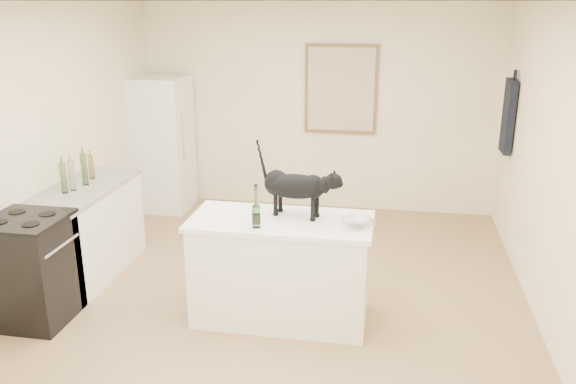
{
  "coord_description": "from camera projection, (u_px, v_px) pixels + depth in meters",
  "views": [
    {
      "loc": [
        0.96,
        -4.63,
        2.6
      ],
      "look_at": [
        0.15,
        -0.15,
        1.12
      ],
      "focal_mm": 36.85,
      "sensor_mm": 36.0,
      "label": 1
    }
  ],
  "objects": [
    {
      "name": "black_cat",
      "position": [
        295.0,
        190.0,
        4.82
      ],
      "size": [
        0.68,
        0.33,
        0.46
      ],
      "primitive_type": null,
      "rotation": [
        0.0,
        0.0,
        -0.22
      ],
      "color": "black",
      "rests_on": "island_top"
    },
    {
      "name": "ceiling",
      "position": [
        272.0,
        0.0,
        4.5
      ],
      "size": [
        5.5,
        5.5,
        0.0
      ],
      "primitive_type": "plane",
      "rotation": [
        3.14,
        0.0,
        0.0
      ],
      "color": "white",
      "rests_on": "ground"
    },
    {
      "name": "wall_back",
      "position": [
        317.0,
        108.0,
        7.47
      ],
      "size": [
        4.5,
        0.0,
        4.5
      ],
      "primitive_type": "plane",
      "rotation": [
        1.57,
        0.0,
        0.0
      ],
      "color": "#FFF2C5",
      "rests_on": "ground"
    },
    {
      "name": "artwork_canvas",
      "position": [
        341.0,
        90.0,
        7.3
      ],
      "size": [
        0.82,
        0.0,
        1.02
      ],
      "primitive_type": "cube",
      "color": "beige",
      "rests_on": "wall_back"
    },
    {
      "name": "fridge_paper",
      "position": [
        186.0,
        121.0,
        7.4
      ],
      "size": [
        0.04,
        0.13,
        0.17
      ],
      "primitive_type": "cube",
      "rotation": [
        0.0,
        0.0,
        -0.3
      ],
      "color": "beige",
      "rests_on": "fridge"
    },
    {
      "name": "fridge",
      "position": [
        162.0,
        144.0,
        7.57
      ],
      "size": [
        0.68,
        0.68,
        1.7
      ],
      "primitive_type": "cube",
      "color": "white",
      "rests_on": "floor"
    },
    {
      "name": "island_base",
      "position": [
        281.0,
        271.0,
        4.96
      ],
      "size": [
        1.44,
        0.67,
        0.86
      ],
      "primitive_type": "cube",
      "color": "white",
      "rests_on": "floor"
    },
    {
      "name": "wall_front",
      "position": [
        133.0,
        347.0,
        2.33
      ],
      "size": [
        4.5,
        0.0,
        4.5
      ],
      "primitive_type": "plane",
      "rotation": [
        -1.57,
        0.0,
        0.0
      ],
      "color": "#FFF2C5",
      "rests_on": "ground"
    },
    {
      "name": "island_top",
      "position": [
        281.0,
        221.0,
        4.83
      ],
      "size": [
        1.5,
        0.7,
        0.04
      ],
      "primitive_type": "cube",
      "color": "white",
      "rests_on": "island_base"
    },
    {
      "name": "hanging_garment",
      "position": [
        508.0,
        116.0,
        6.42
      ],
      "size": [
        0.08,
        0.34,
        0.8
      ],
      "primitive_type": "cube",
      "color": "black",
      "rests_on": "wall_right"
    },
    {
      "name": "wine_bottle",
      "position": [
        256.0,
        209.0,
        4.6
      ],
      "size": [
        0.07,
        0.07,
        0.31
      ],
      "primitive_type": "cylinder",
      "rotation": [
        0.0,
        0.0,
        0.12
      ],
      "color": "#265A24",
      "rests_on": "island_top"
    },
    {
      "name": "artwork_frame",
      "position": [
        341.0,
        89.0,
        7.32
      ],
      "size": [
        0.9,
        0.03,
        1.1
      ],
      "primitive_type": "cube",
      "color": "brown",
      "rests_on": "wall_back"
    },
    {
      "name": "left_countertop",
      "position": [
        80.0,
        190.0,
        5.64
      ],
      "size": [
        0.62,
        1.44,
        0.04
      ],
      "primitive_type": "cube",
      "color": "gray",
      "rests_on": "left_cabinets"
    },
    {
      "name": "counter_bottle_cluster",
      "position": [
        77.0,
        173.0,
        5.61
      ],
      "size": [
        0.12,
        0.54,
        0.31
      ],
      "color": "#2A511C",
      "rests_on": "left_countertop"
    },
    {
      "name": "wall_right",
      "position": [
        561.0,
        179.0,
        4.52
      ],
      "size": [
        0.0,
        5.5,
        5.5
      ],
      "primitive_type": "plane",
      "rotation": [
        1.57,
        0.0,
        -1.57
      ],
      "color": "#FFF2C5",
      "rests_on": "ground"
    },
    {
      "name": "left_cabinets",
      "position": [
        85.0,
        233.0,
        5.78
      ],
      "size": [
        0.6,
        1.4,
        0.86
      ],
      "primitive_type": "cube",
      "color": "white",
      "rests_on": "floor"
    },
    {
      "name": "glass_bowl",
      "position": [
        358.0,
        223.0,
        4.64
      ],
      "size": [
        0.34,
        0.34,
        0.06
      ],
      "primitive_type": "imported",
      "rotation": [
        0.0,
        0.0,
        0.42
      ],
      "color": "silver",
      "rests_on": "island_top"
    },
    {
      "name": "wall_left",
      "position": [
        27.0,
        153.0,
        5.28
      ],
      "size": [
        0.0,
        5.5,
        5.5
      ],
      "primitive_type": "plane",
      "rotation": [
        1.57,
        0.0,
        1.57
      ],
      "color": "#FFF2C5",
      "rests_on": "ground"
    },
    {
      "name": "floor",
      "position": [
        275.0,
        304.0,
        5.3
      ],
      "size": [
        5.5,
        5.5,
        0.0
      ],
      "primitive_type": "plane",
      "color": "#9F7854",
      "rests_on": "ground"
    },
    {
      "name": "stove",
      "position": [
        31.0,
        271.0,
        4.93
      ],
      "size": [
        0.6,
        0.6,
        0.9
      ],
      "primitive_type": "cube",
      "color": "black",
      "rests_on": "floor"
    }
  ]
}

